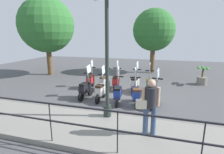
{
  "coord_description": "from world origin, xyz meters",
  "views": [
    {
      "loc": [
        -7.7,
        -1.76,
        2.85
      ],
      "look_at": [
        0.2,
        0.5,
        0.9
      ],
      "focal_mm": 28.0,
      "sensor_mm": 36.0,
      "label": 1
    }
  ],
  "objects_px": {
    "scooter_near_4": "(86,88)",
    "scooter_far_0": "(149,84)",
    "potted_palm": "(202,77)",
    "tree_large": "(47,25)",
    "scooter_near_3": "(101,90)",
    "scooter_far_2": "(116,81)",
    "scooter_near_1": "(136,94)",
    "scooter_near_2": "(118,93)",
    "lamp_post_near": "(107,61)",
    "scooter_far_4": "(91,80)",
    "scooter_far_1": "(135,83)",
    "pedestrian_with_bag": "(150,103)",
    "tree_distant": "(154,30)",
    "scooter_near_0": "(155,96)",
    "scooter_far_3": "(105,81)"
  },
  "relations": [
    {
      "from": "scooter_near_4",
      "to": "scooter_far_0",
      "type": "bearing_deg",
      "value": -54.97
    },
    {
      "from": "scooter_near_3",
      "to": "scooter_far_1",
      "type": "bearing_deg",
      "value": -35.75
    },
    {
      "from": "tree_distant",
      "to": "scooter_near_0",
      "type": "height_order",
      "value": "tree_distant"
    },
    {
      "from": "potted_palm",
      "to": "scooter_far_2",
      "type": "bearing_deg",
      "value": 117.2
    },
    {
      "from": "pedestrian_with_bag",
      "to": "scooter_far_0",
      "type": "height_order",
      "value": "pedestrian_with_bag"
    },
    {
      "from": "potted_palm",
      "to": "scooter_far_4",
      "type": "height_order",
      "value": "scooter_far_4"
    },
    {
      "from": "lamp_post_near",
      "to": "scooter_near_4",
      "type": "distance_m",
      "value": 2.87
    },
    {
      "from": "scooter_far_1",
      "to": "scooter_near_0",
      "type": "bearing_deg",
      "value": -141.66
    },
    {
      "from": "tree_distant",
      "to": "scooter_far_2",
      "type": "relative_size",
      "value": 3.15
    },
    {
      "from": "scooter_near_1",
      "to": "scooter_near_2",
      "type": "xyz_separation_m",
      "value": [
        -0.06,
        0.76,
        0.0
      ]
    },
    {
      "from": "lamp_post_near",
      "to": "potted_palm",
      "type": "height_order",
      "value": "lamp_post_near"
    },
    {
      "from": "tree_distant",
      "to": "scooter_far_3",
      "type": "distance_m",
      "value": 6.43
    },
    {
      "from": "potted_palm",
      "to": "scooter_near_1",
      "type": "distance_m",
      "value": 5.41
    },
    {
      "from": "tree_large",
      "to": "scooter_far_1",
      "type": "xyz_separation_m",
      "value": [
        -2.35,
        -6.73,
        -3.08
      ]
    },
    {
      "from": "scooter_near_3",
      "to": "scooter_near_4",
      "type": "height_order",
      "value": "same"
    },
    {
      "from": "tree_large",
      "to": "scooter_near_3",
      "type": "distance_m",
      "value": 7.45
    },
    {
      "from": "scooter_near_0",
      "to": "scooter_far_1",
      "type": "bearing_deg",
      "value": 41.77
    },
    {
      "from": "scooter_near_4",
      "to": "scooter_far_2",
      "type": "xyz_separation_m",
      "value": [
        1.7,
        -1.02,
        0.0
      ]
    },
    {
      "from": "scooter_near_1",
      "to": "scooter_far_0",
      "type": "bearing_deg",
      "value": -29.85
    },
    {
      "from": "scooter_far_3",
      "to": "tree_distant",
      "type": "bearing_deg",
      "value": -16.57
    },
    {
      "from": "scooter_near_3",
      "to": "scooter_far_4",
      "type": "bearing_deg",
      "value": 37.6
    },
    {
      "from": "scooter_far_4",
      "to": "scooter_far_1",
      "type": "bearing_deg",
      "value": -93.71
    },
    {
      "from": "potted_palm",
      "to": "scooter_near_3",
      "type": "distance_m",
      "value": 6.43
    },
    {
      "from": "scooter_near_2",
      "to": "scooter_far_3",
      "type": "relative_size",
      "value": 1.0
    },
    {
      "from": "scooter_near_4",
      "to": "scooter_far_1",
      "type": "xyz_separation_m",
      "value": [
        1.64,
        -2.05,
        0.0
      ]
    },
    {
      "from": "scooter_near_2",
      "to": "scooter_near_1",
      "type": "bearing_deg",
      "value": -93.79
    },
    {
      "from": "scooter_far_0",
      "to": "scooter_far_2",
      "type": "relative_size",
      "value": 1.0
    },
    {
      "from": "potted_palm",
      "to": "scooter_far_2",
      "type": "height_order",
      "value": "scooter_far_2"
    },
    {
      "from": "lamp_post_near",
      "to": "tree_distant",
      "type": "xyz_separation_m",
      "value": [
        8.67,
        -0.97,
        1.17
      ]
    },
    {
      "from": "scooter_near_2",
      "to": "scooter_near_3",
      "type": "distance_m",
      "value": 0.83
    },
    {
      "from": "scooter_near_0",
      "to": "scooter_far_3",
      "type": "height_order",
      "value": "same"
    },
    {
      "from": "scooter_near_0",
      "to": "scooter_near_1",
      "type": "bearing_deg",
      "value": 101.89
    },
    {
      "from": "scooter_near_1",
      "to": "scooter_near_4",
      "type": "relative_size",
      "value": 1.0
    },
    {
      "from": "scooter_far_0",
      "to": "potted_palm",
      "type": "bearing_deg",
      "value": -53.78
    },
    {
      "from": "tree_large",
      "to": "scooter_near_2",
      "type": "relative_size",
      "value": 3.58
    },
    {
      "from": "scooter_far_2",
      "to": "tree_large",
      "type": "bearing_deg",
      "value": 65.11
    },
    {
      "from": "potted_palm",
      "to": "scooter_far_1",
      "type": "relative_size",
      "value": 0.69
    },
    {
      "from": "tree_distant",
      "to": "scooter_near_0",
      "type": "xyz_separation_m",
      "value": [
        -7.04,
        -0.54,
        -2.76
      ]
    },
    {
      "from": "scooter_near_4",
      "to": "scooter_near_2",
      "type": "bearing_deg",
      "value": -90.68
    },
    {
      "from": "potted_palm",
      "to": "scooter_near_3",
      "type": "xyz_separation_m",
      "value": [
        -4.14,
        4.91,
        0.04
      ]
    },
    {
      "from": "scooter_near_3",
      "to": "scooter_far_1",
      "type": "distance_m",
      "value": 2.12
    },
    {
      "from": "tree_distant",
      "to": "scooter_near_3",
      "type": "height_order",
      "value": "tree_distant"
    },
    {
      "from": "lamp_post_near",
      "to": "scooter_near_1",
      "type": "height_order",
      "value": "lamp_post_near"
    },
    {
      "from": "scooter_near_1",
      "to": "scooter_near_3",
      "type": "bearing_deg",
      "value": 71.44
    },
    {
      "from": "potted_palm",
      "to": "scooter_far_0",
      "type": "bearing_deg",
      "value": 132.13
    },
    {
      "from": "tree_distant",
      "to": "scooter_far_2",
      "type": "height_order",
      "value": "tree_distant"
    },
    {
      "from": "scooter_near_4",
      "to": "scooter_far_0",
      "type": "xyz_separation_m",
      "value": [
        1.48,
        -2.78,
        0.0
      ]
    },
    {
      "from": "scooter_near_2",
      "to": "scooter_far_2",
      "type": "height_order",
      "value": "same"
    },
    {
      "from": "tree_large",
      "to": "scooter_near_4",
      "type": "relative_size",
      "value": 3.58
    },
    {
      "from": "scooter_far_0",
      "to": "scooter_far_3",
      "type": "distance_m",
      "value": 2.36
    }
  ]
}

